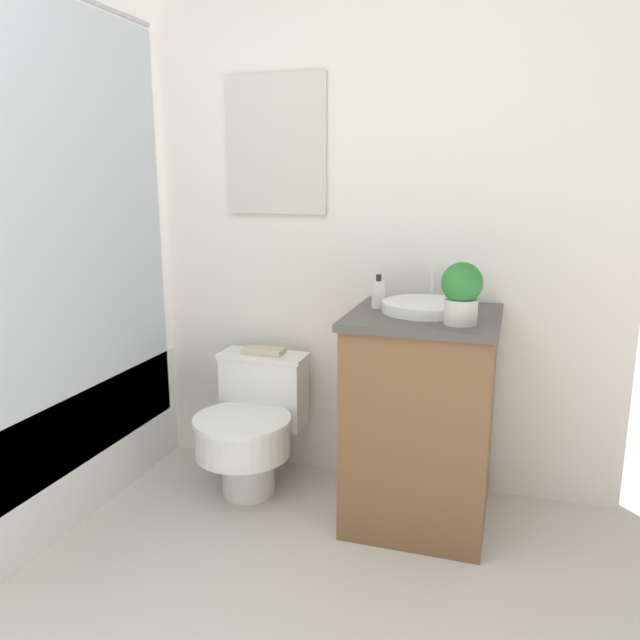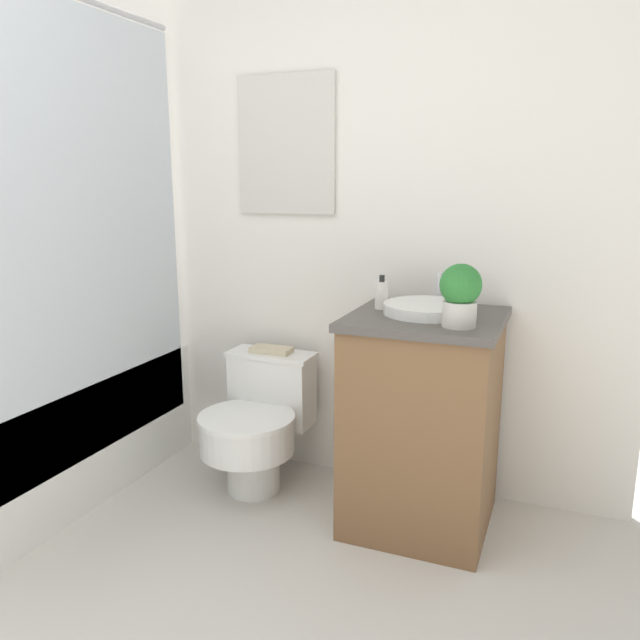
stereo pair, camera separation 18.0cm
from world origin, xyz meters
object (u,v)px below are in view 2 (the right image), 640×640
object	(u,v)px
toilet	(258,423)
sink	(428,308)
potted_plant	(460,293)
soap_bottle	(382,295)
book_on_tank	(271,350)

from	to	relation	value
toilet	sink	distance (m)	0.92
sink	potted_plant	size ratio (longest dim) A/B	1.70
sink	soap_bottle	xyz separation A→B (m)	(-0.19, 0.03, 0.03)
book_on_tank	potted_plant	bearing A→B (deg)	-19.55
sink	soap_bottle	distance (m)	0.19
toilet	soap_bottle	distance (m)	0.80
soap_bottle	book_on_tank	bearing A→B (deg)	167.79
book_on_tank	toilet	bearing A→B (deg)	-90.00
soap_bottle	potted_plant	world-z (taller)	potted_plant
sink	book_on_tank	distance (m)	0.79
soap_bottle	sink	bearing A→B (deg)	-7.77
sink	potted_plant	bearing A→B (deg)	-49.43
toilet	sink	world-z (taller)	sink
toilet	potted_plant	xyz separation A→B (m)	(0.87, -0.16, 0.66)
sink	book_on_tank	bearing A→B (deg)	168.93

